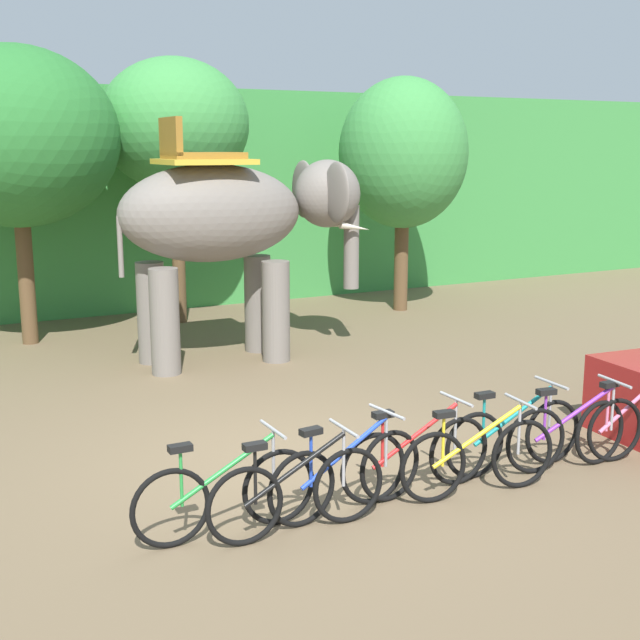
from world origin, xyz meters
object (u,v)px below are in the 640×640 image
Objects in this scene: tree_center_left at (16,138)px; elephant at (232,222)px; bike_red at (417,457)px; bike_blue at (347,474)px; tree_right at (403,154)px; bike_teal at (514,436)px; bike_purple at (576,433)px; bike_pink at (632,422)px; bike_black at (298,492)px; tree_far_left at (174,125)px; bike_green at (226,494)px; bike_yellow at (478,458)px.

elephant is (2.74, -2.69, -1.30)m from tree_center_left.
elephant is 6.13m from bike_red.
bike_red is (0.82, 0.08, 0.00)m from bike_blue.
tree_right is 2.77× the size of bike_red.
bike_teal is (1.25, 0.04, 0.00)m from bike_red.
bike_blue is 1.00× the size of bike_purple.
bike_purple is (-3.17, -8.35, -2.82)m from tree_right.
bike_teal is at bearing 169.90° from bike_pink.
tree_far_left is at bearing 78.04° from bike_black.
bike_black is at bearing -24.06° from bike_green.
bike_purple is (1.47, -6.02, -1.82)m from elephant.
tree_center_left reaches higher than bike_yellow.
bike_blue is (-1.24, -5.92, -1.82)m from elephant.
bike_black is at bearing -173.79° from bike_teal.
bike_green is at bearing 177.19° from bike_purple.
tree_far_left is 2.92× the size of bike_yellow.
bike_green is 1.00× the size of bike_black.
elephant is 6.56m from bike_green.
bike_green and bike_blue have the same top height.
tree_center_left is 9.37m from bike_red.
bike_black is 1.00× the size of bike_red.
bike_blue is 3.50m from bike_pink.
tree_far_left reaches higher than bike_black.
bike_pink is at bearing -60.20° from tree_center_left.
tree_far_left is at bearing 168.76° from tree_right.
bike_blue is at bearing -176.72° from bike_teal.
elephant is (-0.15, -3.22, -1.54)m from tree_far_left.
tree_right is 2.77× the size of bike_teal.
elephant is at bearing 85.94° from bike_red.
bike_purple is at bearing -64.17° from tree_center_left.
bike_purple is at bearing -2.81° from bike_green.
bike_blue is (0.59, 0.17, 0.00)m from bike_black.
tree_right is at bearing 49.23° from bike_green.
bike_teal is at bearing 6.21° from bike_black.
elephant is 2.44× the size of bike_purple.
tree_right is at bearing 61.80° from bike_yellow.
tree_right is 9.41m from bike_teal.
bike_black is at bearing 178.56° from bike_yellow.
tree_right is at bearing 74.15° from bike_pink.
bike_purple is 0.79m from bike_pink.
bike_red is 1.00× the size of bike_teal.
bike_black and bike_blue have the same top height.
tree_right is 9.16m from bike_pink.
bike_green and bike_black have the same top height.
bike_pink is (-2.38, -8.38, -2.82)m from tree_right.
bike_black is 1.00× the size of bike_yellow.
tree_far_left is (2.89, 0.53, 0.24)m from tree_center_left.
tree_right reaches higher than bike_purple.
tree_right is at bearing -11.24° from tree_far_left.
tree_far_left is at bearing 102.86° from bike_pink.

